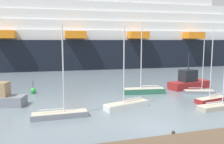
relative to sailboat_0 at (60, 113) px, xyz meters
The scene contains 10 objects.
ground_plane 8.84m from the sailboat_0, 33.07° to the right, with size 600.00×600.00×0.00m, color slate.
sailboat_0 is the anchor object (origin of this frame).
sailboat_1 7.20m from the sailboat_0, ahead, with size 5.31×2.67×8.64m.
sailboat_2 19.68m from the sailboat_0, 14.47° to the left, with size 4.22×2.34×7.22m.
sailboat_4 17.54m from the sailboat_0, ahead, with size 4.52×2.05×8.67m.
sailboat_5 16.59m from the sailboat_0, ahead, with size 5.16×1.82×7.66m.
sailboat_6 13.67m from the sailboat_0, 30.94° to the left, with size 5.79×2.28×9.51m.
fishing_boat_1 21.29m from the sailboat_0, 22.76° to the left, with size 7.00×3.41×5.22m.
channel_buoy_2 11.71m from the sailboat_0, 103.88° to the left, with size 0.76×0.76×1.77m.
cruise_ship 44.34m from the sailboat_0, 91.85° to the left, with size 133.42×25.90×25.87m.
Camera 1 is at (-8.67, -16.93, 7.24)m, focal length 37.43 mm.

